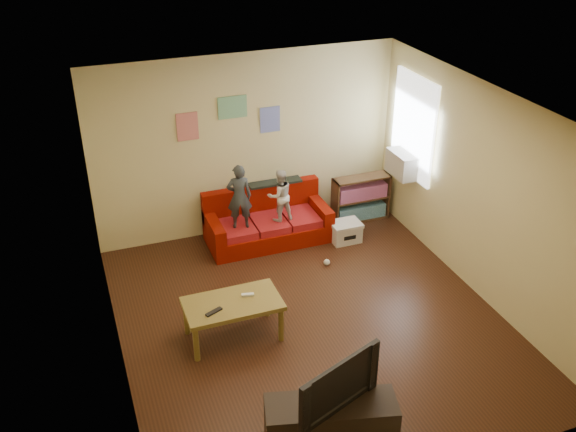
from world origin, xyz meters
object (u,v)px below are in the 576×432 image
object	(u,v)px
sofa	(267,223)
file_box	(345,232)
television	(332,381)
bookshelf	(361,200)
coffee_table	(233,307)
child_a	(239,197)
child_b	(280,195)
tv_stand	(331,422)

from	to	relation	value
sofa	file_box	world-z (taller)	sofa
television	bookshelf	bearing A→B (deg)	39.17
coffee_table	television	distance (m)	1.90
sofa	coffee_table	distance (m)	2.31
sofa	file_box	bearing A→B (deg)	-23.89
child_a	sofa	bearing A→B (deg)	-148.48
sofa	child_b	distance (m)	0.55
child_b	child_a	bearing A→B (deg)	-4.26
tv_stand	sofa	bearing A→B (deg)	94.94
file_box	television	distance (m)	3.84
bookshelf	television	bearing A→B (deg)	-119.62
child_b	tv_stand	world-z (taller)	child_b
child_b	sofa	bearing A→B (deg)	-51.68
child_b	television	distance (m)	3.78
child_b	tv_stand	xyz separation A→B (m)	(-0.81, -3.69, -0.53)
bookshelf	child_b	bearing A→B (deg)	-170.85
coffee_table	bookshelf	xyz separation A→B (m)	(2.67, 2.09, -0.11)
tv_stand	television	world-z (taller)	television
sofa	television	world-z (taller)	television
sofa	tv_stand	bearing A→B (deg)	-99.79
bookshelf	television	xyz separation A→B (m)	(-2.23, -3.92, 0.43)
sofa	television	bearing A→B (deg)	-99.79
sofa	bookshelf	bearing A→B (deg)	2.45
sofa	coffee_table	xyz separation A→B (m)	(-1.10, -2.03, 0.17)
child_b	coffee_table	xyz separation A→B (m)	(-1.25, -1.87, -0.34)
child_a	tv_stand	world-z (taller)	child_a
child_a	coffee_table	size ratio (longest dim) A/B	0.86
child_a	child_b	distance (m)	0.61
bookshelf	file_box	size ratio (longest dim) A/B	2.04
file_box	television	world-z (taller)	television
bookshelf	tv_stand	size ratio (longest dim) A/B	0.72
coffee_table	tv_stand	bearing A→B (deg)	-76.48
bookshelf	television	distance (m)	4.53
television	tv_stand	bearing A→B (deg)	0.00
child_b	bookshelf	bearing A→B (deg)	-175.11
tv_stand	television	xyz separation A→B (m)	(0.00, 0.00, 0.52)
sofa	child_b	xyz separation A→B (m)	(0.15, -0.16, 0.50)
child_b	tv_stand	size ratio (longest dim) A/B	0.63
sofa	child_a	distance (m)	0.76
tv_stand	television	size ratio (longest dim) A/B	1.28
child_b	coffee_table	bearing A→B (deg)	51.91
bookshelf	file_box	xyz separation A→B (m)	(-0.50, -0.54, -0.17)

